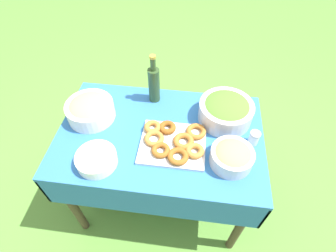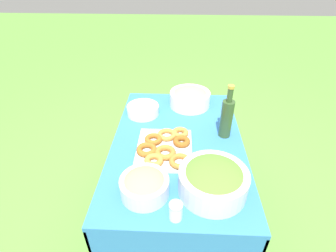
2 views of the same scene
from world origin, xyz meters
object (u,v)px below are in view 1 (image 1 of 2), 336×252
bread_bowl (232,156)px  plate_stack (97,159)px  salad_bowl (226,110)px  donut_platter (174,142)px  pasta_bowl (90,109)px  olive_oil_bottle (154,84)px

bread_bowl → plate_stack: bearing=7.8°
salad_bowl → bread_bowl: 0.29m
donut_platter → bread_bowl: size_ratio=1.66×
plate_stack → pasta_bowl: bearing=-67.3°
salad_bowl → olive_oil_bottle: 0.44m
plate_stack → olive_oil_bottle: 0.54m
pasta_bowl → olive_oil_bottle: 0.39m
salad_bowl → plate_stack: 0.74m
donut_platter → bread_bowl: 0.30m
salad_bowl → bread_bowl: (-0.03, 0.29, -0.02)m
pasta_bowl → donut_platter: size_ratio=0.76×
plate_stack → olive_oil_bottle: olive_oil_bottle is taller
pasta_bowl → salad_bowl: bearing=-173.8°
pasta_bowl → plate_stack: size_ratio=1.32×
donut_platter → plate_stack: plate_stack is taller
olive_oil_bottle → salad_bowl: bearing=165.5°
pasta_bowl → bread_bowl: bearing=164.9°
salad_bowl → pasta_bowl: (0.75, 0.08, -0.01)m
donut_platter → olive_oil_bottle: bearing=-64.8°
pasta_bowl → plate_stack: bearing=112.7°
salad_bowl → pasta_bowl: 0.76m
olive_oil_bottle → donut_platter: bearing=115.2°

